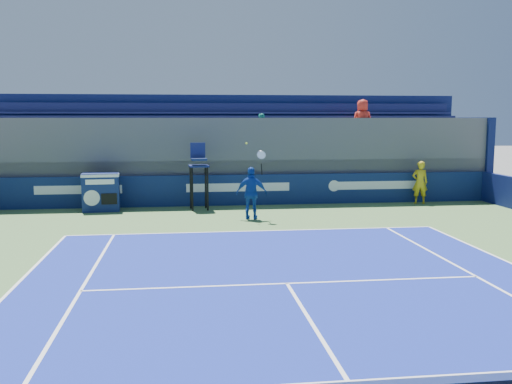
{
  "coord_description": "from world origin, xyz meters",
  "views": [
    {
      "loc": [
        -2.05,
        -4.76,
        3.39
      ],
      "look_at": [
        0.0,
        11.5,
        1.25
      ],
      "focal_mm": 40.0,
      "sensor_mm": 36.0,
      "label": 1
    }
  ],
  "objects": [
    {
      "name": "tennis_player",
      "position": [
        0.16,
        13.98,
        0.89
      ],
      "size": [
        1.1,
        0.65,
        2.57
      ],
      "color": "#133C9B",
      "rests_on": "apron"
    },
    {
      "name": "back_hoarding",
      "position": [
        0.0,
        17.1,
        0.6
      ],
      "size": [
        20.4,
        0.21,
        1.2
      ],
      "color": "#0D1C4B",
      "rests_on": "ground"
    },
    {
      "name": "umpire_chair",
      "position": [
        -1.53,
        16.22,
        1.53
      ],
      "size": [
        0.76,
        0.76,
        2.48
      ],
      "color": "black",
      "rests_on": "ground"
    },
    {
      "name": "stadium_seating",
      "position": [
        0.01,
        19.15,
        1.83
      ],
      "size": [
        21.0,
        4.05,
        4.4
      ],
      "color": "#4B4B50",
      "rests_on": "ground"
    },
    {
      "name": "match_clock",
      "position": [
        -5.08,
        16.28,
        0.74
      ],
      "size": [
        1.37,
        0.81,
        1.4
      ],
      "color": "#101D51",
      "rests_on": "ground"
    },
    {
      "name": "ball_person",
      "position": [
        7.17,
        16.58,
        0.86
      ],
      "size": [
        0.68,
        0.51,
        1.69
      ],
      "primitive_type": "imported",
      "rotation": [
        0.0,
        0.0,
        2.96
      ],
      "color": "gold",
      "rests_on": "apron"
    }
  ]
}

